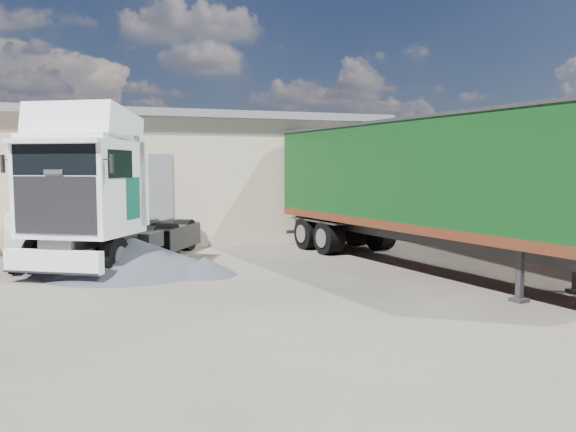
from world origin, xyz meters
name	(u,v)px	position (x,y,z in m)	size (l,w,h in m)	color
ground	(228,312)	(0.00, 0.00, 0.00)	(120.00, 120.00, 0.00)	black
warehouse	(21,177)	(-6.00, 16.00, 2.66)	(30.60, 12.60, 5.42)	#C3B696
brick_boundary_wall	(493,216)	(11.50, 6.00, 1.25)	(0.35, 26.00, 2.50)	brown
tractor_unit	(99,201)	(-2.63, 6.30, 2.07)	(5.97, 7.60, 4.91)	black
box_trailer	(425,179)	(6.84, 3.28, 2.75)	(5.12, 13.85, 4.51)	#2D2D30
panel_van	(42,237)	(-4.40, 7.60, 0.90)	(1.95, 4.33, 1.74)	black
gravel_heap	(129,256)	(-1.82, 5.25, 0.49)	(6.12, 5.34, 1.06)	#21242C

